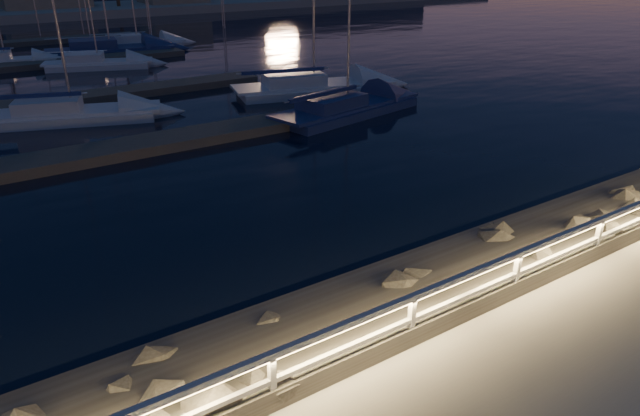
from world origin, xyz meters
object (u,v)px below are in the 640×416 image
at_px(guard_rail, 367,326).
at_px(sailboat_j, 3,60).
at_px(sailboat_d, 310,86).
at_px(sailboat_h, 344,107).
at_px(sailboat_k, 135,43).
at_px(sailboat_c, 68,113).
at_px(sailboat_g, 95,63).
at_px(sailboat_l, 107,49).

height_order(guard_rail, sailboat_j, sailboat_j).
distance_m(sailboat_d, sailboat_j, 23.38).
height_order(sailboat_h, sailboat_k, sailboat_h).
bearing_deg(sailboat_c, sailboat_j, 111.37).
xyz_separation_m(sailboat_g, sailboat_h, (7.03, -19.56, 0.03)).
bearing_deg(sailboat_l, sailboat_c, -100.03).
distance_m(guard_rail, sailboat_c, 22.27).
relative_size(sailboat_c, sailboat_k, 1.04).
xyz_separation_m(sailboat_g, sailboat_l, (2.17, 5.20, 0.06)).
xyz_separation_m(guard_rail, sailboat_k, (9.06, 42.96, -0.96)).
xyz_separation_m(sailboat_g, sailboat_k, (5.09, 7.55, 0.02)).
bearing_deg(sailboat_g, sailboat_d, -40.70).
bearing_deg(sailboat_c, sailboat_h, -9.77).
height_order(guard_rail, sailboat_g, sailboat_g).
distance_m(sailboat_h, sailboat_j, 27.01).
distance_m(sailboat_j, sailboat_l, 7.39).
bearing_deg(sailboat_j, sailboat_l, 20.20).
height_order(sailboat_g, sailboat_j, sailboat_g).
xyz_separation_m(sailboat_g, sailboat_j, (-5.19, 4.53, 0.00)).
height_order(guard_rail, sailboat_k, sailboat_k).
distance_m(sailboat_d, sailboat_g, 16.78).
bearing_deg(sailboat_j, sailboat_d, -40.22).
distance_m(sailboat_d, sailboat_h, 5.03).
bearing_deg(sailboat_g, sailboat_j, 159.07).
height_order(sailboat_c, sailboat_l, sailboat_l).
xyz_separation_m(sailboat_d, sailboat_j, (-13.35, 19.20, -0.04)).
distance_m(sailboat_c, sailboat_g, 13.92).
height_order(sailboat_c, sailboat_d, sailboat_d).
height_order(sailboat_c, sailboat_h, sailboat_h).
height_order(sailboat_k, sailboat_l, sailboat_l).
distance_m(sailboat_c, sailboat_j, 17.70).
bearing_deg(sailboat_l, guard_rail, -88.61).
distance_m(guard_rail, sailboat_k, 43.91).
bearing_deg(sailboat_d, sailboat_j, 139.88).
xyz_separation_m(sailboat_c, sailboat_h, (11.55, -6.40, -0.00)).
distance_m(sailboat_d, sailboat_k, 22.43).
bearing_deg(sailboat_j, sailboat_g, -26.17).
relative_size(guard_rail, sailboat_j, 3.89).
relative_size(sailboat_d, sailboat_g, 1.27).
bearing_deg(guard_rail, sailboat_d, 59.67).
relative_size(sailboat_c, sailboat_d, 0.88).
xyz_separation_m(sailboat_h, sailboat_l, (-4.86, 24.77, 0.03)).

